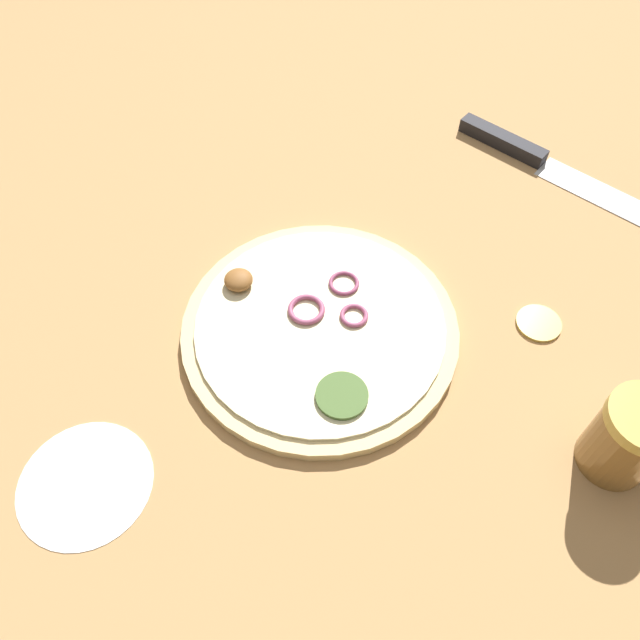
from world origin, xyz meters
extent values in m
plane|color=tan|center=(0.00, 0.00, 0.00)|extent=(3.00, 3.00, 0.00)
cylinder|color=beige|center=(0.00, 0.00, 0.01)|extent=(0.28, 0.28, 0.01)
cylinder|color=beige|center=(0.00, 0.00, 0.01)|extent=(0.25, 0.25, 0.00)
ellipsoid|color=brown|center=(0.10, -0.01, 0.02)|extent=(0.03, 0.03, 0.02)
cylinder|color=#47662D|center=(-0.06, 0.07, 0.02)|extent=(0.05, 0.05, 0.00)
torus|color=#A34C70|center=(0.02, -0.01, 0.02)|extent=(0.04, 0.04, 0.01)
torus|color=#A34C70|center=(-0.03, -0.02, 0.02)|extent=(0.03, 0.03, 0.00)
torus|color=#934266|center=(0.00, -0.06, 0.02)|extent=(0.03, 0.03, 0.00)
cube|color=silver|center=(-0.24, -0.33, 0.00)|extent=(0.21, 0.09, 0.00)
cube|color=black|center=(-0.08, -0.37, 0.01)|extent=(0.12, 0.05, 0.02)
cylinder|color=olive|center=(-0.29, 0.01, 0.04)|extent=(0.06, 0.06, 0.07)
cylinder|color=gold|center=(-0.20, -0.11, 0.00)|extent=(0.05, 0.05, 0.01)
cylinder|color=white|center=(0.11, 0.24, 0.00)|extent=(0.12, 0.12, 0.00)
camera|label=1|loc=(-0.16, 0.32, 0.53)|focal=35.00mm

